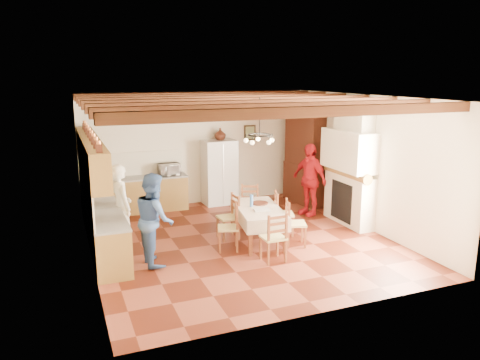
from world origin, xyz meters
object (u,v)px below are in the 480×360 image
object	(u,v)px
chair_end_near	(273,237)
person_woman_blue	(154,219)
chair_right_near	(296,223)
person_woman_red	(309,179)
chair_left_near	(228,227)
hutch	(305,159)
chair_right_far	(284,213)
chair_end_far	(250,206)
dining_table	(259,211)
person_man	(121,207)
microwave	(169,169)
chair_left_far	(228,217)
refrigerator	(219,172)

from	to	relation	value
chair_end_near	person_woman_blue	bearing A→B (deg)	-20.20
chair_right_near	person_woman_red	bearing A→B (deg)	-17.71
chair_left_near	person_woman_blue	bearing A→B (deg)	-67.62
hutch	chair_left_near	world-z (taller)	hutch
chair_left_near	chair_right_far	distance (m)	1.52
chair_end_far	dining_table	bearing A→B (deg)	-77.90
chair_end_near	person_man	xyz separation A→B (m)	(-2.53, 1.72, 0.38)
microwave	chair_end_near	bearing A→B (deg)	-80.25
chair_end_near	person_woman_blue	xyz separation A→B (m)	(-2.07, 0.72, 0.37)
chair_left_far	chair_end_near	distance (m)	1.52
refrigerator	microwave	size ratio (longest dim) A/B	3.24
chair_right_near	chair_end_near	bearing A→B (deg)	145.05
refrigerator	chair_end_far	world-z (taller)	refrigerator
refrigerator	chair_end_far	bearing A→B (deg)	-91.53
refrigerator	person_man	size ratio (longest dim) A/B	1.00
refrigerator	person_woman_red	distance (m)	2.52
person_man	microwave	xyz separation A→B (m)	(1.55, 2.43, 0.19)
dining_table	chair_end_far	xyz separation A→B (m)	(0.21, 1.00, -0.18)
chair_left_near	person_man	xyz separation A→B (m)	(-1.94, 0.88, 0.38)
chair_left_far	chair_right_near	xyz separation A→B (m)	(1.14, -0.90, 0.00)
chair_left_near	person_man	world-z (taller)	person_man
person_woman_blue	dining_table	bearing A→B (deg)	-83.06
person_woman_blue	person_man	bearing A→B (deg)	23.16
hutch	person_man	distance (m)	5.39
dining_table	chair_end_far	distance (m)	1.04
chair_right_far	chair_end_near	distance (m)	1.53
dining_table	microwave	xyz separation A→B (m)	(-1.15, 3.10, 0.39)
chair_right_far	person_man	distance (m)	3.45
dining_table	person_man	world-z (taller)	person_man
chair_left_near	chair_end_far	world-z (taller)	same
chair_left_far	person_man	size ratio (longest dim) A/B	0.56
refrigerator	chair_left_far	size ratio (longest dim) A/B	1.80
chair_left_near	person_woman_blue	size ratio (longest dim) A/B	0.56
refrigerator	chair_left_far	xyz separation A→B (m)	(-0.73, -2.73, -0.38)
hutch	chair_right_near	world-z (taller)	hutch
microwave	dining_table	bearing A→B (deg)	-73.16
microwave	chair_left_far	bearing A→B (deg)	-80.45
person_woman_blue	chair_right_near	bearing A→B (deg)	-94.57
chair_left_far	chair_end_far	distance (m)	0.94
person_woman_blue	chair_right_far	bearing A→B (deg)	-81.06
dining_table	chair_right_far	world-z (taller)	chair_right_far
person_woman_blue	microwave	bearing A→B (deg)	-19.16
chair_right_near	person_woman_blue	world-z (taller)	person_woman_blue
hutch	chair_right_far	xyz separation A→B (m)	(-1.71, -2.15, -0.73)
chair_right_far	person_man	world-z (taller)	person_man
chair_right_near	person_woman_red	xyz separation A→B (m)	(1.33, 1.80, 0.41)
microwave	chair_end_far	bearing A→B (deg)	-60.46
chair_left_far	chair_right_near	bearing A→B (deg)	48.82
chair_right_far	person_woman_blue	size ratio (longest dim) A/B	0.56
refrigerator	person_woman_blue	size ratio (longest dim) A/B	1.01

